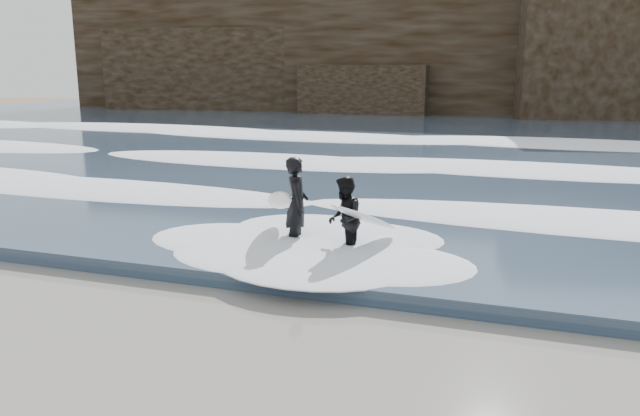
# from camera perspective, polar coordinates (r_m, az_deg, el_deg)

# --- Properties ---
(ground) EXTENTS (120.00, 120.00, 0.00)m
(ground) POSITION_cam_1_polar(r_m,az_deg,el_deg) (8.62, -16.86, -13.87)
(ground) COLOR olive
(ground) RESTS_ON ground
(sea) EXTENTS (90.00, 52.00, 0.30)m
(sea) POSITION_cam_1_polar(r_m,az_deg,el_deg) (35.67, 11.31, 6.60)
(sea) COLOR #2D3F55
(sea) RESTS_ON ground
(headland) EXTENTS (70.00, 9.00, 10.00)m
(headland) POSITION_cam_1_polar(r_m,az_deg,el_deg) (52.40, 14.15, 13.65)
(headland) COLOR black
(headland) RESTS_ON ground
(foam_near) EXTENTS (60.00, 3.20, 0.20)m
(foam_near) POSITION_cam_1_polar(r_m,az_deg,el_deg) (16.24, 1.71, 0.68)
(foam_near) COLOR white
(foam_near) RESTS_ON sea
(foam_mid) EXTENTS (60.00, 4.00, 0.24)m
(foam_mid) POSITION_cam_1_polar(r_m,az_deg,el_deg) (22.91, 6.90, 4.17)
(foam_mid) COLOR white
(foam_mid) RESTS_ON sea
(foam_far) EXTENTS (60.00, 4.80, 0.30)m
(foam_far) POSITION_cam_1_polar(r_m,az_deg,el_deg) (31.70, 10.34, 6.45)
(foam_far) COLOR white
(foam_far) RESTS_ON sea
(surfer_left) EXTENTS (1.34, 1.85, 2.00)m
(surfer_left) POSITION_cam_1_polar(r_m,az_deg,el_deg) (13.02, -2.31, 0.38)
(surfer_left) COLOR black
(surfer_left) RESTS_ON ground
(surfer_right) EXTENTS (1.47, 2.15, 1.71)m
(surfer_right) POSITION_cam_1_polar(r_m,az_deg,el_deg) (12.31, 2.50, -1.01)
(surfer_right) COLOR black
(surfer_right) RESTS_ON ground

